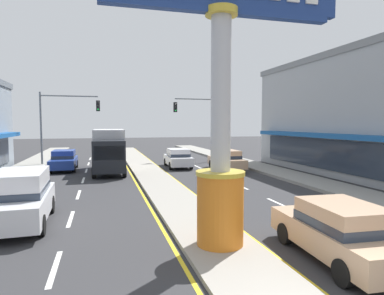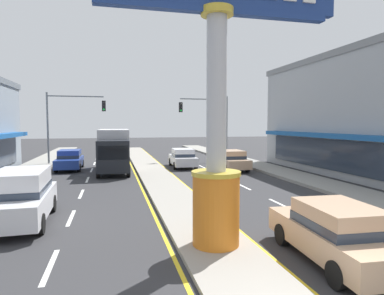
% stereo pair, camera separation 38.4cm
% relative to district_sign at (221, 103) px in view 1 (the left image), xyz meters
% --- Properties ---
extents(median_strip, '(2.19, 52.00, 0.14)m').
position_rel_district_sign_xyz_m(median_strip, '(0.00, 13.08, -4.07)').
color(median_strip, gray).
rests_on(median_strip, ground).
extents(sidewalk_right, '(2.50, 60.00, 0.18)m').
position_rel_district_sign_xyz_m(sidewalk_right, '(8.94, 11.08, -4.05)').
color(sidewalk_right, gray).
rests_on(sidewalk_right, ground).
extents(lane_markings, '(8.93, 52.00, 0.01)m').
position_rel_district_sign_xyz_m(lane_markings, '(0.00, 11.73, -4.13)').
color(lane_markings, silver).
rests_on(lane_markings, ground).
extents(district_sign, '(7.07, 1.39, 8.10)m').
position_rel_district_sign_xyz_m(district_sign, '(0.00, 0.00, 0.00)').
color(district_sign, orange).
rests_on(district_sign, median_strip).
extents(traffic_light_left_side, '(4.86, 0.46, 6.20)m').
position_rel_district_sign_xyz_m(traffic_light_left_side, '(-6.33, 21.26, 0.11)').
color(traffic_light_left_side, slate).
rests_on(traffic_light_left_side, ground).
extents(traffic_light_right_side, '(4.86, 0.46, 6.20)m').
position_rel_district_sign_xyz_m(traffic_light_right_side, '(6.33, 21.85, 0.11)').
color(traffic_light_right_side, slate).
rests_on(traffic_light_right_side, ground).
extents(box_truck_near_right_lane, '(2.36, 6.95, 3.12)m').
position_rel_district_sign_xyz_m(box_truck_near_right_lane, '(-2.71, 16.38, -2.44)').
color(box_truck_near_right_lane, black).
rests_on(box_truck_near_right_lane, ground).
extents(sedan_far_right_lane, '(1.90, 4.33, 1.53)m').
position_rel_district_sign_xyz_m(sedan_far_right_lane, '(6.04, 15.05, -3.35)').
color(sedan_far_right_lane, tan).
rests_on(sedan_far_right_lane, ground).
extents(sedan_near_left_lane, '(2.02, 4.39, 1.53)m').
position_rel_district_sign_xyz_m(sedan_near_left_lane, '(2.74, -1.57, -3.35)').
color(sedan_near_left_lane, tan).
rests_on(sedan_near_left_lane, ground).
extents(sedan_mid_left_lane, '(1.97, 4.37, 1.53)m').
position_rel_district_sign_xyz_m(sedan_mid_left_lane, '(2.74, 17.45, -3.35)').
color(sedan_mid_left_lane, silver).
rests_on(sedan_mid_left_lane, ground).
extents(suv_far_left_oncoming, '(2.09, 4.66, 1.90)m').
position_rel_district_sign_xyz_m(suv_far_left_oncoming, '(-6.05, 4.00, -3.15)').
color(suv_far_left_oncoming, silver).
rests_on(suv_far_left_oncoming, ground).
extents(sedan_kerb_right, '(1.84, 4.30, 1.53)m').
position_rel_district_sign_xyz_m(sedan_kerb_right, '(-6.04, 18.17, -3.35)').
color(sedan_kerb_right, navy).
rests_on(sedan_kerb_right, ground).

